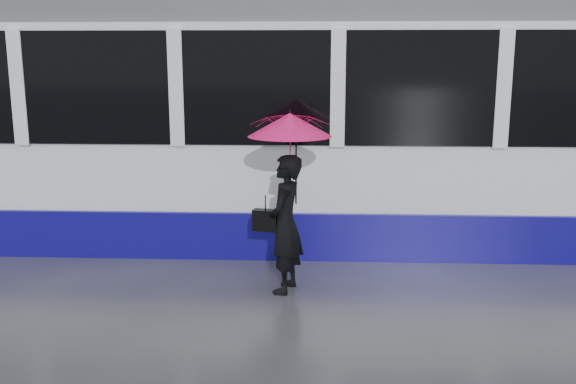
{
  "coord_description": "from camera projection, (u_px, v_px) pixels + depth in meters",
  "views": [
    {
      "loc": [
        0.04,
        -6.69,
        2.58
      ],
      "look_at": [
        -0.29,
        0.32,
        1.1
      ],
      "focal_mm": 40.0,
      "sensor_mm": 36.0,
      "label": 1
    }
  ],
  "objects": [
    {
      "name": "woman",
      "position": [
        285.0,
        224.0,
        7.07
      ],
      "size": [
        0.49,
        0.63,
        1.55
      ],
      "primitive_type": "imported",
      "rotation": [
        0.0,
        0.0,
        -1.79
      ],
      "color": "black",
      "rests_on": "ground"
    },
    {
      "name": "umbrella",
      "position": [
        290.0,
        141.0,
        6.88
      ],
      "size": [
        1.09,
        1.09,
        1.04
      ],
      "rotation": [
        0.0,
        0.0,
        -0.22
      ],
      "color": "#FB159F",
      "rests_on": "ground"
    },
    {
      "name": "handbag",
      "position": [
        265.0,
        220.0,
        7.09
      ],
      "size": [
        0.3,
        0.18,
        0.42
      ],
      "rotation": [
        0.0,
        0.0,
        -0.22
      ],
      "color": "black",
      "rests_on": "ground"
    },
    {
      "name": "ground",
      "position": [
        313.0,
        296.0,
        7.07
      ],
      "size": [
        90.0,
        90.0,
        0.0
      ],
      "primitive_type": "plane",
      "color": "#2A2A2F",
      "rests_on": "ground"
    },
    {
      "name": "rails",
      "position": [
        314.0,
        234.0,
        9.51
      ],
      "size": [
        34.0,
        1.51,
        0.02
      ],
      "color": "#3F3D38",
      "rests_on": "ground"
    },
    {
      "name": "tram",
      "position": [
        512.0,
        125.0,
        9.05
      ],
      "size": [
        26.0,
        2.56,
        3.35
      ],
      "color": "white",
      "rests_on": "ground"
    }
  ]
}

